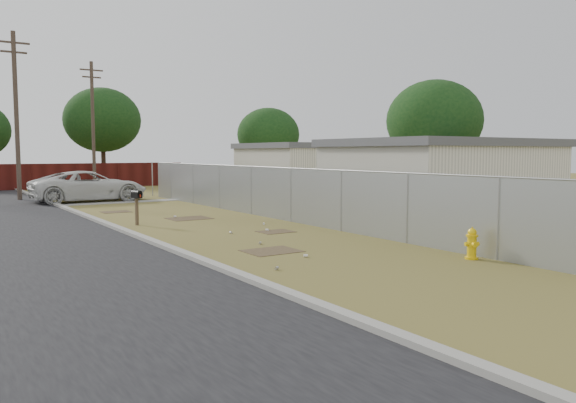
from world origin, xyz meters
TOP-DOWN VIEW (x-y plane):
  - ground at (0.00, 0.00)m, footprint 120.00×120.00m
  - chainlink_fence at (3.12, 1.03)m, footprint 0.10×27.06m
  - utility_poles at (-3.67, 20.67)m, footprint 12.60×8.24m
  - houses at (9.70, 3.13)m, footprint 9.30×17.24m
  - horizon_trees at (0.84, 23.56)m, footprint 33.32×31.94m
  - fire_hydrant at (2.70, -8.58)m, footprint 0.41×0.41m
  - mailbox at (-2.05, 2.14)m, footprint 0.28×0.55m
  - pickup_truck at (-1.06, 12.98)m, footprint 5.92×2.86m
  - scattered_litter at (-0.06, -2.43)m, footprint 3.83×10.82m

SIDE VIEW (x-z plane):
  - ground at x=0.00m, z-range 0.00..0.00m
  - scattered_litter at x=-0.06m, z-range 0.01..0.08m
  - fire_hydrant at x=2.70m, z-range -0.03..0.76m
  - chainlink_fence at x=3.12m, z-range -0.21..1.81m
  - pickup_truck at x=-1.06m, z-range 0.00..1.62m
  - mailbox at x=-2.05m, z-range 0.36..1.61m
  - houses at x=9.70m, z-range 0.01..3.11m
  - horizon_trees at x=0.84m, z-range 0.74..8.52m
  - utility_poles at x=-3.67m, z-range 0.19..9.19m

